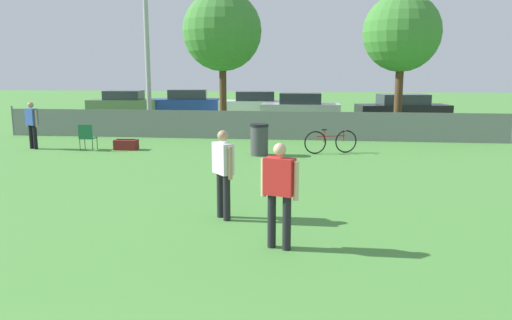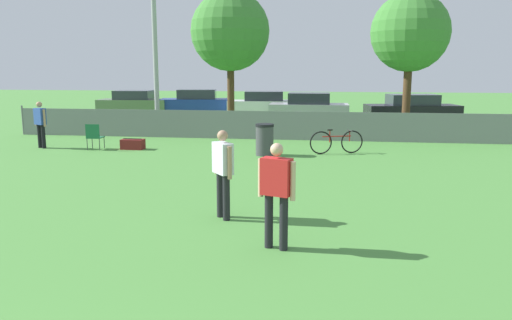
% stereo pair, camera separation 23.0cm
% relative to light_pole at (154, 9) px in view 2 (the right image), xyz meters
% --- Properties ---
extents(fence_backline, '(19.63, 0.07, 1.21)m').
position_rel_light_pole_xyz_m(fence_backline, '(4.33, -1.15, -4.56)').
color(fence_backline, gray).
rests_on(fence_backline, ground_plane).
extents(light_pole, '(0.90, 0.36, 8.69)m').
position_rel_light_pole_xyz_m(light_pole, '(0.00, 0.00, 0.00)').
color(light_pole, '#9E9EA3').
rests_on(light_pole, ground_plane).
extents(tree_near_pole, '(3.54, 3.54, 6.13)m').
position_rel_light_pole_xyz_m(tree_near_pole, '(2.72, 2.28, -0.77)').
color(tree_near_pole, '#4C331E').
rests_on(tree_near_pole, ground_plane).
extents(tree_far_right, '(3.08, 3.08, 5.66)m').
position_rel_light_pole_xyz_m(tree_far_right, '(10.26, 0.58, -1.02)').
color(tree_far_right, '#4C331E').
rests_on(tree_far_right, ground_plane).
extents(player_receiver_white, '(0.45, 0.49, 1.63)m').
position_rel_light_pole_xyz_m(player_receiver_white, '(5.32, -11.63, -4.16)').
color(player_receiver_white, black).
rests_on(player_receiver_white, ground_plane).
extents(player_defender_red, '(0.58, 0.36, 1.63)m').
position_rel_light_pole_xyz_m(player_defender_red, '(6.44, -13.04, -4.16)').
color(player_defender_red, black).
rests_on(player_defender_red, ground_plane).
extents(spectator_in_blue, '(0.54, 0.39, 1.60)m').
position_rel_light_pole_xyz_m(spectator_in_blue, '(-2.63, -4.42, -4.19)').
color(spectator_in_blue, black).
rests_on(spectator_in_blue, ground_plane).
extents(folding_chair_sideline, '(0.51, 0.51, 0.88)m').
position_rel_light_pole_xyz_m(folding_chair_sideline, '(-0.65, -4.51, -4.62)').
color(folding_chair_sideline, '#333338').
rests_on(folding_chair_sideline, ground_plane).
extents(bicycle_sideline, '(1.71, 0.68, 0.80)m').
position_rel_light_pole_xyz_m(bicycle_sideline, '(7.45, -4.12, -4.73)').
color(bicycle_sideline, black).
rests_on(bicycle_sideline, ground_plane).
extents(trash_bin, '(0.59, 0.59, 1.00)m').
position_rel_light_pole_xyz_m(trash_bin, '(5.19, -4.77, -4.61)').
color(trash_bin, '#3F3F44').
rests_on(trash_bin, ground_plane).
extents(gear_bag_sideline, '(0.76, 0.42, 0.37)m').
position_rel_light_pole_xyz_m(gear_bag_sideline, '(0.58, -4.22, -4.94)').
color(gear_bag_sideline, maroon).
rests_on(gear_bag_sideline, ground_plane).
extents(parked_car_olive, '(4.23, 2.10, 1.44)m').
position_rel_light_pole_xyz_m(parked_car_olive, '(-4.43, 8.40, -4.41)').
color(parked_car_olive, black).
rests_on(parked_car_olive, ground_plane).
extents(parked_car_blue, '(4.54, 2.37, 1.50)m').
position_rel_light_pole_xyz_m(parked_car_blue, '(-0.69, 9.00, -4.39)').
color(parked_car_blue, black).
rests_on(parked_car_blue, ground_plane).
extents(parked_car_white, '(4.32, 2.15, 1.44)m').
position_rel_light_pole_xyz_m(parked_car_white, '(3.44, 8.38, -4.41)').
color(parked_car_white, black).
rests_on(parked_car_white, ground_plane).
extents(parked_car_silver, '(4.08, 1.80, 1.49)m').
position_rel_light_pole_xyz_m(parked_car_silver, '(6.14, 5.86, -4.41)').
color(parked_car_silver, black).
rests_on(parked_car_silver, ground_plane).
extents(parked_car_dark, '(4.81, 2.47, 1.44)m').
position_rel_light_pole_xyz_m(parked_car_dark, '(11.34, 5.94, -4.41)').
color(parked_car_dark, black).
rests_on(parked_car_dark, ground_plane).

